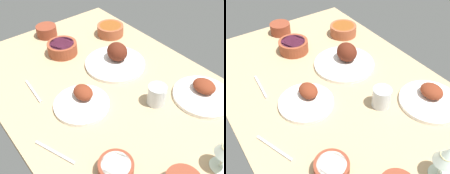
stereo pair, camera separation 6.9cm
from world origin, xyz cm
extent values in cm
cube|color=tan|center=(0.00, 0.00, 2.00)|extent=(140.00, 90.00, 4.00)
cylinder|color=white|center=(0.60, 15.50, 4.80)|extent=(22.87, 22.87, 1.60)
ellipsoid|color=maroon|center=(3.20, 12.77, 8.05)|extent=(9.32, 7.46, 5.32)
cylinder|color=white|center=(-27.70, -27.12, 4.80)|extent=(25.29, 25.29, 1.60)
ellipsoid|color=maroon|center=(-25.86, -29.41, 7.95)|extent=(9.92, 8.42, 5.11)
cylinder|color=white|center=(13.43, -12.85, 4.80)|extent=(29.13, 29.13, 1.60)
ellipsoid|color=#511E11|center=(15.15, -15.52, 9.73)|extent=(10.75, 9.47, 8.98)
cylinder|color=brown|center=(59.10, -0.50, 7.05)|extent=(11.22, 11.22, 6.09)
cylinder|color=#9E3314|center=(59.10, -0.50, 9.59)|extent=(9.20, 9.20, 1.00)
cylinder|color=brown|center=(38.27, 1.70, 7.08)|extent=(15.03, 15.03, 6.16)
cylinder|color=#4C192D|center=(38.27, 1.70, 9.66)|extent=(12.32, 12.32, 1.00)
cylinder|color=brown|center=(-31.38, 23.89, 6.44)|extent=(11.64, 11.64, 4.88)
cylinder|color=white|center=(-31.38, 23.89, 8.38)|extent=(9.54, 9.54, 1.00)
cylinder|color=#A35133|center=(37.52, -29.26, 6.93)|extent=(14.79, 14.79, 5.86)
cylinder|color=brown|center=(37.52, -29.26, 9.36)|extent=(12.13, 12.13, 1.00)
cylinder|color=silver|center=(-51.52, -4.19, 4.25)|extent=(7.00, 7.00, 0.50)
cylinder|color=silver|center=(-51.52, -4.19, 8.00)|extent=(1.00, 1.00, 7.00)
cylinder|color=silver|center=(-17.15, -9.48, 8.29)|extent=(7.53, 7.53, 8.57)
cube|color=silver|center=(-12.40, 35.62, 4.40)|extent=(16.34, 6.80, 0.80)
cube|color=silver|center=(21.01, 27.18, 4.40)|extent=(16.29, 2.16, 0.80)
camera|label=1|loc=(-65.42, 53.12, 81.32)|focal=41.87mm
camera|label=2|loc=(-69.54, 47.59, 81.32)|focal=41.87mm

